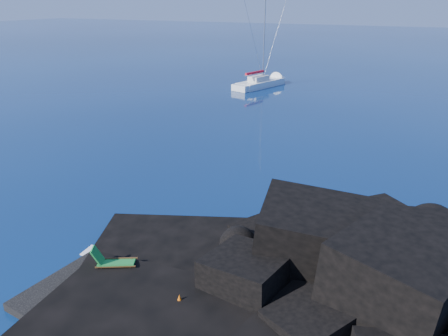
% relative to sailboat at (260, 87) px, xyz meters
% --- Properties ---
extents(ground, '(400.00, 400.00, 0.00)m').
position_rel_sailboat_xyz_m(ground, '(7.84, -45.07, 0.00)').
color(ground, '#03163A').
rests_on(ground, ground).
extents(headland, '(24.00, 24.00, 3.60)m').
position_rel_sailboat_xyz_m(headland, '(20.84, -42.07, 0.00)').
color(headland, black).
rests_on(headland, ground).
extents(beach, '(9.08, 6.86, 0.70)m').
position_rel_sailboat_xyz_m(beach, '(12.34, -44.57, 0.00)').
color(beach, black).
rests_on(beach, ground).
extents(surf_foam, '(10.00, 8.00, 0.06)m').
position_rel_sailboat_xyz_m(surf_foam, '(12.84, -40.07, 0.00)').
color(surf_foam, white).
rests_on(surf_foam, ground).
extents(sailboat, '(5.79, 12.23, 12.59)m').
position_rel_sailboat_xyz_m(sailboat, '(0.00, 0.00, 0.00)').
color(sailboat, white).
rests_on(sailboat, ground).
extents(deck_chair, '(1.91, 1.51, 1.21)m').
position_rel_sailboat_xyz_m(deck_chair, '(10.34, -43.42, 0.95)').
color(deck_chair, '#1C8133').
rests_on(deck_chair, beach).
extents(sunbather, '(1.63, 1.09, 0.23)m').
position_rel_sailboat_xyz_m(sunbather, '(13.97, -46.14, 0.51)').
color(sunbather, tan).
rests_on(sunbather, towel).
extents(marker_cone, '(0.40, 0.40, 0.52)m').
position_rel_sailboat_xyz_m(marker_cone, '(13.99, -44.27, 0.61)').
color(marker_cone, '#E2610B').
rests_on(marker_cone, beach).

